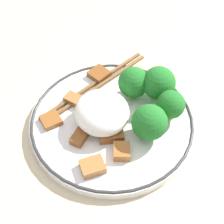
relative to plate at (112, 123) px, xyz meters
name	(u,v)px	position (x,y,z in m)	size (l,w,h in m)	color
ground_plane	(112,126)	(0.00, 0.00, -0.01)	(3.00, 3.00, 0.00)	#C6B28E
plate	(112,123)	(0.00, 0.00, 0.00)	(0.25, 0.25, 0.02)	white
rice_mound	(102,111)	(0.00, -0.01, 0.03)	(0.08, 0.08, 0.05)	white
broccoli_back_left	(149,123)	(0.04, 0.05, 0.04)	(0.05, 0.05, 0.06)	#7FB756
broccoli_back_center	(171,105)	(0.01, 0.09, 0.03)	(0.04, 0.04, 0.05)	#7FB756
broccoli_back_right	(159,83)	(-0.03, 0.08, 0.04)	(0.05, 0.05, 0.06)	#7FB756
broccoli_mid_left	(134,83)	(-0.04, 0.04, 0.03)	(0.05, 0.05, 0.05)	#7FB756
meat_near_front	(111,133)	(0.03, -0.01, 0.01)	(0.03, 0.04, 0.01)	brown
meat_near_left	(51,120)	(-0.02, -0.09, 0.01)	(0.03, 0.03, 0.01)	brown
meat_near_right	(100,74)	(-0.10, 0.00, 0.01)	(0.04, 0.04, 0.01)	brown
meat_near_back	(74,100)	(-0.05, -0.05, 0.01)	(0.03, 0.03, 0.01)	#9E6633
meat_on_rice_edge	(79,137)	(0.02, -0.05, 0.01)	(0.03, 0.03, 0.01)	brown
meat_mid_left	(93,106)	(-0.03, -0.02, 0.01)	(0.04, 0.04, 0.01)	#995B28
meat_mid_right	(124,151)	(0.06, 0.00, 0.01)	(0.03, 0.03, 0.01)	#995B28
meat_far_scatter	(93,166)	(0.08, -0.04, 0.01)	(0.03, 0.04, 0.01)	#9E6633
chopsticks	(95,86)	(-0.07, -0.01, 0.01)	(0.12, 0.19, 0.01)	brown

